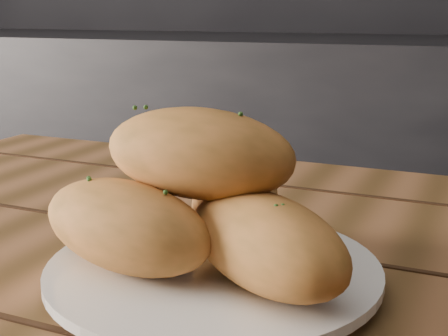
% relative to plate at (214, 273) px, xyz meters
% --- Properties ---
extents(counter, '(2.80, 0.60, 0.90)m').
position_rel_plate_xyz_m(counter, '(-0.39, 1.05, -0.31)').
color(counter, black).
rests_on(counter, ground).
extents(plate, '(0.26, 0.26, 0.02)m').
position_rel_plate_xyz_m(plate, '(0.00, 0.00, 0.00)').
color(plate, white).
rests_on(plate, table).
extents(bread_rolls, '(0.28, 0.24, 0.12)m').
position_rel_plate_xyz_m(bread_rolls, '(-0.01, -0.00, 0.06)').
color(bread_rolls, '#CB7938').
rests_on(bread_rolls, plate).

